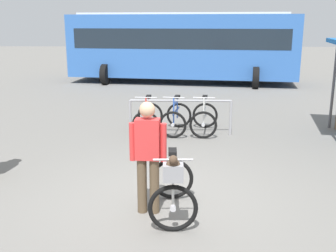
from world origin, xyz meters
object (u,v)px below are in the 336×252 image
object	(u,v)px
featured_bicycle	(173,186)
bus_distant	(182,44)
racked_bike_blue	(176,118)
person_with_featured_bike	(148,153)
racked_bike_red	(148,118)
racked_bike_white	(204,118)

from	to	relation	value
featured_bicycle	bus_distant	size ratio (longest dim) A/B	0.12
racked_bike_blue	person_with_featured_bike	bearing A→B (deg)	-94.69
featured_bicycle	bus_distant	world-z (taller)	bus_distant
racked_bike_red	racked_bike_blue	size ratio (longest dim) A/B	0.93
racked_bike_blue	featured_bicycle	world-z (taller)	featured_bicycle
racked_bike_red	racked_bike_white	size ratio (longest dim) A/B	0.95
racked_bike_blue	bus_distant	xyz separation A→B (m)	(0.19, 8.69, 1.37)
racked_bike_red	person_with_featured_bike	distance (m)	4.40
racked_bike_white	person_with_featured_bike	distance (m)	4.53
person_with_featured_bike	racked_bike_red	bearing A→B (deg)	94.48
racked_bike_red	racked_bike_white	world-z (taller)	same
racked_bike_white	bus_distant	distance (m)	8.81
racked_bike_blue	bus_distant	distance (m)	8.80
person_with_featured_bike	bus_distant	bearing A→B (deg)	87.60
person_with_featured_bike	bus_distant	world-z (taller)	bus_distant
racked_bike_blue	featured_bicycle	bearing A→B (deg)	-90.05
featured_bicycle	person_with_featured_bike	distance (m)	0.58
racked_bike_red	racked_bike_blue	world-z (taller)	same
racked_bike_blue	bus_distant	size ratio (longest dim) A/B	0.12
bus_distant	racked_bike_red	bearing A→B (deg)	-95.84
racked_bike_blue	racked_bike_white	bearing A→B (deg)	0.42
racked_bike_red	featured_bicycle	distance (m)	4.58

